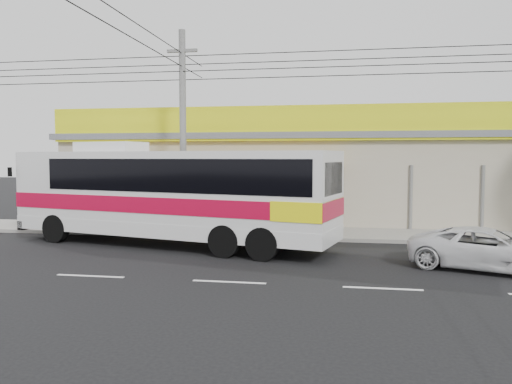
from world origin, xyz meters
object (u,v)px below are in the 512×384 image
at_px(motorbike_red, 69,212).
at_px(white_car, 488,249).
at_px(utility_pole, 182,67).
at_px(coach_bus, 173,190).

relative_size(motorbike_red, white_car, 0.47).
height_order(white_car, utility_pole, utility_pole).
distance_m(coach_bus, motorbike_red, 8.26).
bearing_deg(motorbike_red, white_car, -127.47).
distance_m(motorbike_red, utility_pole, 9.29).
xyz_separation_m(motorbike_red, utility_pole, (6.42, -1.93, 6.43)).
xyz_separation_m(coach_bus, white_car, (10.53, -2.29, -1.48)).
relative_size(coach_bus, white_car, 2.92).
distance_m(motorbike_red, white_car, 18.61).
bearing_deg(utility_pole, motorbike_red, 163.30).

